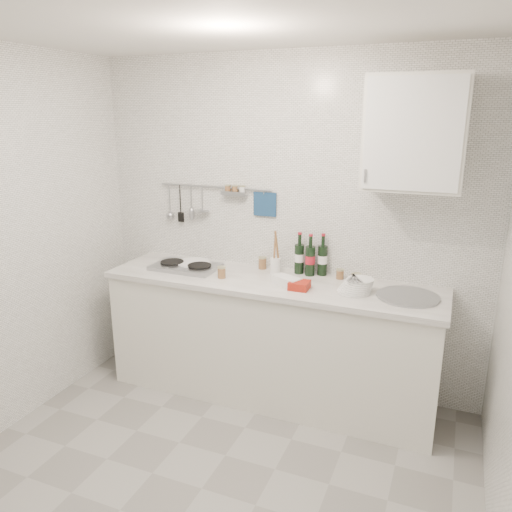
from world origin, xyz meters
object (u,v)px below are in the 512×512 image
at_px(plate_stack_sink, 357,286).
at_px(wine_bottles, 311,254).
at_px(wall_cabinet, 415,134).
at_px(utensil_crock, 275,264).
at_px(plate_stack_hob, 192,264).

distance_m(plate_stack_sink, wine_bottles, 0.48).
height_order(wall_cabinet, utensil_crock, wall_cabinet).
relative_size(wine_bottles, utensil_crock, 0.93).
distance_m(plate_stack_hob, plate_stack_sink, 1.30).
bearing_deg(plate_stack_sink, wall_cabinet, 28.23).
xyz_separation_m(wall_cabinet, plate_stack_hob, (-1.58, -0.06, -1.01)).
xyz_separation_m(plate_stack_hob, wine_bottles, (0.90, 0.16, 0.13)).
height_order(plate_stack_hob, utensil_crock, utensil_crock).
xyz_separation_m(plate_stack_hob, utensil_crock, (0.66, 0.08, 0.06)).
xyz_separation_m(wine_bottles, utensil_crock, (-0.24, -0.08, -0.08)).
xyz_separation_m(wall_cabinet, wine_bottles, (-0.67, 0.10, -0.87)).
xyz_separation_m(wall_cabinet, utensil_crock, (-0.92, 0.02, -0.95)).
relative_size(wall_cabinet, plate_stack_sink, 2.95).
bearing_deg(wall_cabinet, wine_bottles, 171.22).
height_order(wall_cabinet, plate_stack_sink, wall_cabinet).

